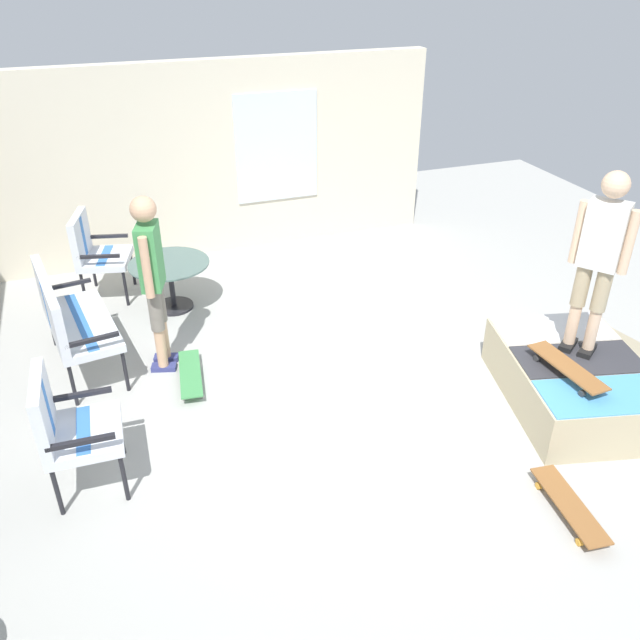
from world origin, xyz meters
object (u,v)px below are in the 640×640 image
(skateboard_by_bench, at_px, (190,374))
(skateboard_on_ramp, at_px, (567,367))
(person_skater, at_px, (600,252))
(skateboard_spare, at_px, (569,505))
(patio_chair_by_wall, at_px, (65,423))
(patio_chair_near_house, at_px, (93,249))
(person_watching, at_px, (152,271))
(patio_table, at_px, (170,276))
(skate_ramp, at_px, (577,380))
(patio_bench, at_px, (67,315))

(skateboard_by_bench, xyz_separation_m, skateboard_on_ramp, (-1.69, -2.94, 0.47))
(person_skater, distance_m, skateboard_spare, 2.08)
(patio_chair_by_wall, relative_size, skateboard_on_ramp, 1.26)
(person_skater, bearing_deg, skateboard_on_ramp, 129.75)
(patio_chair_near_house, xyz_separation_m, person_watching, (-1.75, -0.49, 0.42))
(skateboard_by_bench, height_order, skateboard_on_ramp, skateboard_on_ramp)
(person_watching, bearing_deg, skateboard_spare, -140.13)
(patio_chair_by_wall, xyz_separation_m, patio_table, (2.62, -1.15, -0.21))
(skate_ramp, height_order, patio_chair_by_wall, patio_chair_by_wall)
(patio_bench, bearing_deg, person_watching, -104.37)
(patio_table, height_order, person_watching, person_watching)
(patio_bench, xyz_separation_m, person_skater, (-1.96, -4.31, 0.82))
(person_watching, distance_m, skateboard_on_ramp, 3.77)
(person_skater, xyz_separation_m, skateboard_spare, (-1.25, 0.98, -1.35))
(patio_chair_by_wall, distance_m, person_watching, 1.75)
(patio_table, height_order, skateboard_spare, patio_table)
(patio_chair_near_house, bearing_deg, skate_ramp, -132.73)
(patio_chair_by_wall, distance_m, patio_table, 2.87)
(skateboard_by_bench, bearing_deg, skate_ramp, -114.99)
(skate_ramp, distance_m, patio_table, 4.40)
(person_skater, xyz_separation_m, skateboard_on_ramp, (-0.30, 0.37, -0.88))
(person_skater, height_order, skateboard_on_ramp, person_skater)
(patio_bench, height_order, patio_chair_near_house, same)
(patio_bench, height_order, patio_table, patio_bench)
(person_watching, relative_size, skateboard_spare, 2.15)
(person_watching, height_order, skateboard_on_ramp, person_watching)
(patio_chair_near_house, xyz_separation_m, skateboard_spare, (-4.75, -3.00, -0.53))
(person_watching, bearing_deg, patio_table, -13.28)
(patio_table, height_order, skateboard_by_bench, patio_table)
(patio_bench, xyz_separation_m, patio_chair_near_house, (1.54, -0.33, -0.00))
(skateboard_by_bench, bearing_deg, patio_chair_by_wall, 135.63)
(patio_bench, xyz_separation_m, skateboard_by_bench, (-0.58, -1.01, -0.53))
(patio_bench, xyz_separation_m, patio_table, (0.95, -1.09, -0.21))
(patio_table, relative_size, skateboard_by_bench, 1.10)
(skate_ramp, distance_m, person_watching, 4.00)
(skateboard_spare, bearing_deg, patio_chair_near_house, 32.30)
(patio_chair_by_wall, height_order, skateboard_on_ramp, patio_chair_by_wall)
(patio_chair_near_house, bearing_deg, skateboard_spare, -147.70)
(skateboard_spare, relative_size, skateboard_on_ramp, 1.01)
(patio_chair_by_wall, bearing_deg, person_skater, -93.85)
(patio_chair_by_wall, relative_size, skateboard_by_bench, 1.24)
(patio_chair_by_wall, height_order, skateboard_by_bench, patio_chair_by_wall)
(person_watching, relative_size, skateboard_by_bench, 2.15)
(skateboard_by_bench, bearing_deg, patio_chair_near_house, 17.92)
(skate_ramp, height_order, patio_table, patio_table)
(patio_bench, height_order, skateboard_spare, patio_bench)
(person_watching, xyz_separation_m, person_skater, (-1.75, -3.49, 0.40))
(patio_bench, bearing_deg, person_skater, -114.50)
(patio_bench, bearing_deg, patio_table, -49.03)
(patio_bench, bearing_deg, skateboard_by_bench, -119.99)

